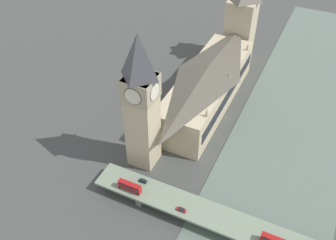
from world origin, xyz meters
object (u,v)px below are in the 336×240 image
parliament_hall (208,85)px  road_bridge (257,234)px  double_decker_bus_rear (130,186)px  car_northbound_lead (181,210)px  victoria_tower (240,24)px  double_decker_bus_mid (273,240)px  car_northbound_mid (143,181)px  clock_tower (141,102)px

parliament_hall → road_bridge: size_ratio=0.62×
double_decker_bus_rear → car_northbound_lead: 26.97m
road_bridge → victoria_tower: bearing=-69.3°
road_bridge → double_decker_bus_mid: 8.42m
parliament_hall → car_northbound_mid: bearing=87.5°
parliament_hall → car_northbound_lead: parliament_hall is taller
road_bridge → double_decker_bus_mid: (-7.11, 2.64, 3.65)m
clock_tower → car_northbound_lead: clock_tower is taller
parliament_hall → road_bridge: (-54.23, 81.52, -9.39)m
clock_tower → car_northbound_mid: (-9.22, 18.47, -32.68)m
double_decker_bus_rear → road_bridge: bearing=-176.7°
road_bridge → double_decker_bus_rear: (60.85, 3.52, 3.75)m
parliament_hall → victoria_tower: size_ratio=1.70×
clock_tower → car_northbound_lead: (-32.86, 25.72, -32.68)m
road_bridge → double_decker_bus_rear: double_decker_bus_rear is taller
car_northbound_lead → car_northbound_mid: size_ratio=1.19×
road_bridge → double_decker_bus_rear: bearing=3.3°
car_northbound_mid → car_northbound_lead: bearing=162.9°
parliament_hall → double_decker_bus_mid: parliament_hall is taller
double_decker_bus_mid → car_northbound_mid: bearing=-5.4°
double_decker_bus_rear → victoria_tower: bearing=-92.6°
clock_tower → car_northbound_lead: size_ratio=16.34×
double_decker_bus_mid → road_bridge: bearing=-20.3°
double_decker_bus_rear → car_northbound_mid: double_decker_bus_rear is taller
parliament_hall → victoria_tower: bearing=-89.9°
road_bridge → car_northbound_lead: car_northbound_lead is taller
parliament_hall → victoria_tower: victoria_tower is taller
double_decker_bus_rear → clock_tower: bearing=-76.8°
victoria_tower → double_decker_bus_mid: victoria_tower is taller
victoria_tower → clock_tower: bearing=84.1°
parliament_hall → double_decker_bus_mid: 104.30m
victoria_tower → parliament_hall: bearing=90.1°
parliament_hall → car_northbound_lead: 87.96m
victoria_tower → double_decker_bus_rear: size_ratio=4.90×
victoria_tower → double_decker_bus_mid: bearing=112.7°
parliament_hall → clock_tower: size_ratio=1.29×
double_decker_bus_mid → car_northbound_mid: (64.71, -6.15, -1.85)m
parliament_hall → double_decker_bus_mid: size_ratio=9.45×
victoria_tower → car_northbound_lead: (-20.33, 147.55, -19.73)m
double_decker_bus_rear → car_northbound_lead: bearing=179.5°
double_decker_bus_mid → double_decker_bus_rear: size_ratio=0.88×
clock_tower → road_bridge: (-66.82, 21.98, -34.48)m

